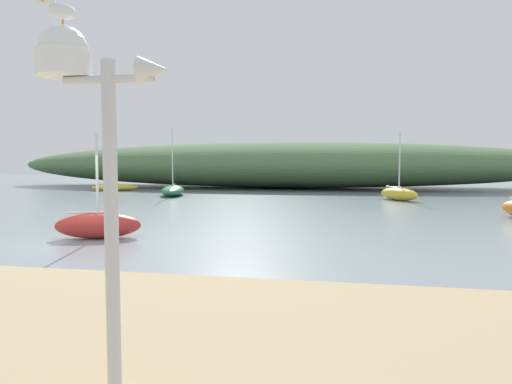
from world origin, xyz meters
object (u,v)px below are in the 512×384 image
seagull_on_radar (60,10)px  sailboat_near_shore (115,187)px  sailboat_outer_mooring (98,225)px  sailboat_east_reach (173,190)px  mast_structure (83,102)px  sailboat_far_right (399,194)px

seagull_on_radar → sailboat_near_shore: size_ratio=0.07×
sailboat_outer_mooring → sailboat_east_reach: bearing=103.8°
mast_structure → sailboat_near_shore: size_ratio=0.82×
sailboat_east_reach → sailboat_far_right: bearing=-4.1°
sailboat_outer_mooring → sailboat_east_reach: sailboat_east_reach is taller
sailboat_east_reach → sailboat_far_right: sailboat_east_reach is taller
mast_structure → sailboat_outer_mooring: bearing=119.6°
sailboat_outer_mooring → mast_structure: bearing=-60.4°
mast_structure → sailboat_far_right: bearing=77.4°
sailboat_near_shore → sailboat_far_right: bearing=-13.6°
sailboat_far_right → seagull_on_radar: bearing=-103.0°
sailboat_near_shore → sailboat_east_reach: bearing=-32.3°
seagull_on_radar → sailboat_far_right: size_ratio=0.07×
mast_structure → sailboat_east_reach: sailboat_east_reach is taller
sailboat_east_reach → sailboat_far_right: 14.66m
seagull_on_radar → sailboat_far_right: sailboat_far_right is taller
mast_structure → sailboat_east_reach: size_ratio=0.71×
seagull_on_radar → sailboat_far_right: bearing=77.0°
seagull_on_radar → sailboat_east_reach: sailboat_east_reach is taller
sailboat_far_right → sailboat_east_reach: bearing=175.9°
seagull_on_radar → sailboat_outer_mooring: 10.69m
sailboat_east_reach → sailboat_near_shore: bearing=147.7°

